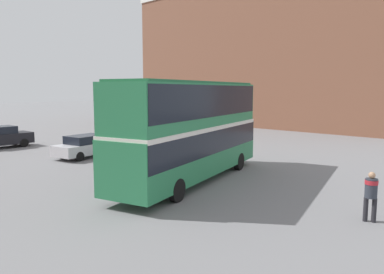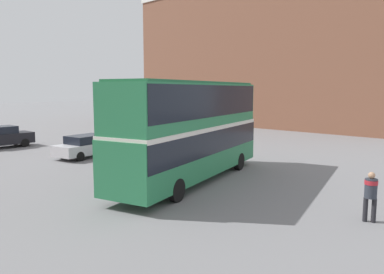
% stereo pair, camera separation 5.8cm
% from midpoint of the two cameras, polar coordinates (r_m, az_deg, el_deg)
% --- Properties ---
extents(ground_plane, '(240.00, 240.00, 0.00)m').
position_cam_midpoint_polar(ground_plane, '(17.81, -3.54, -7.42)').
color(ground_plane, slate).
extents(building_row_right, '(11.06, 38.28, 17.75)m').
position_cam_midpoint_polar(building_row_right, '(49.89, 11.86, 12.12)').
color(building_row_right, brown).
rests_on(building_row_right, ground_plane).
extents(double_decker_bus, '(11.39, 5.24, 4.89)m').
position_cam_midpoint_polar(double_decker_bus, '(18.21, -0.09, 1.82)').
color(double_decker_bus, '#287A4C').
rests_on(double_decker_bus, ground_plane).
extents(pedestrian_foreground, '(0.55, 0.55, 1.74)m').
position_cam_midpoint_polar(pedestrian_foreground, '(14.19, 25.50, -7.49)').
color(pedestrian_foreground, '#232328').
rests_on(pedestrian_foreground, ground_plane).
extents(parked_car_kerb_near, '(4.82, 2.52, 1.48)m').
position_cam_midpoint_polar(parked_car_kerb_near, '(26.09, -15.69, -1.30)').
color(parked_car_kerb_near, silver).
rests_on(parked_car_kerb_near, ground_plane).
extents(parked_car_side_street, '(4.40, 2.05, 1.68)m').
position_cam_midpoint_polar(parked_car_side_street, '(32.58, -27.15, -0.01)').
color(parked_car_side_street, black).
rests_on(parked_car_side_street, ground_plane).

